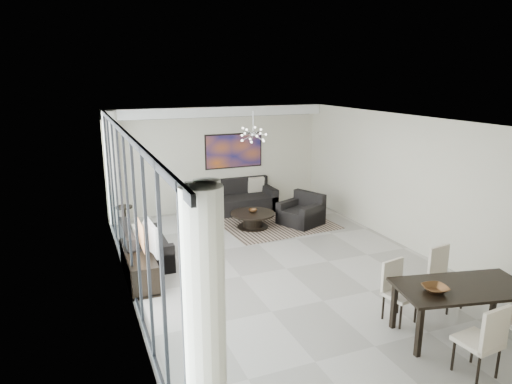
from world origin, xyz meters
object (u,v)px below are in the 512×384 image
television (146,237)px  coffee_table (253,219)px  sofa_main (231,202)px  tv_console (139,265)px  dining_table (462,292)px

television → coffee_table: bearing=-57.9°
sofa_main → tv_console: (-3.03, -3.46, -0.03)m
tv_console → dining_table: (4.05, -3.72, 0.43)m
tv_console → television: (0.16, -0.04, 0.56)m
dining_table → television: bearing=136.6°
tv_console → dining_table: dining_table is taller
coffee_table → television: bearing=-145.5°
coffee_table → sofa_main: size_ratio=0.46×
television → dining_table: bearing=-135.8°
coffee_table → dining_table: (0.97, -5.69, 0.48)m
tv_console → dining_table: bearing=-42.6°
sofa_main → television: television is taller
tv_console → dining_table: size_ratio=0.85×
television → sofa_main: bearing=-41.8°
dining_table → sofa_main: bearing=98.1°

